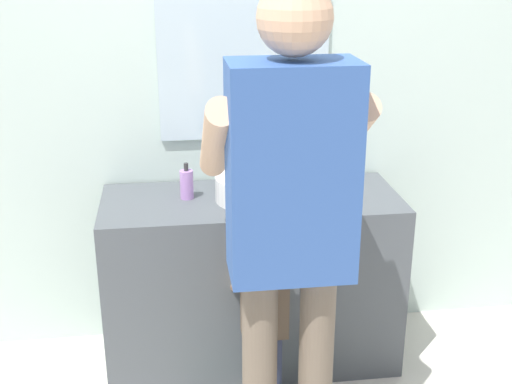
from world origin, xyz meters
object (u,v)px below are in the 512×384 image
object	(u,v)px
soap_bottle	(187,184)
adult_parent	(290,203)
toothbrush_cup	(326,179)
child_toddler	(264,309)

from	to	relation	value
soap_bottle	adult_parent	size ratio (longest dim) A/B	0.09
toothbrush_cup	soap_bottle	world-z (taller)	toothbrush_cup
soap_bottle	child_toddler	size ratio (longest dim) A/B	0.20
toothbrush_cup	adult_parent	xyz separation A→B (m)	(-0.32, -0.78, 0.20)
soap_bottle	adult_parent	distance (m)	0.85
toothbrush_cup	soap_bottle	bearing A→B (deg)	-178.99
toothbrush_cup	child_toddler	bearing A→B (deg)	-128.16
soap_bottle	adult_parent	xyz separation A→B (m)	(0.32, -0.77, 0.19)
child_toddler	toothbrush_cup	bearing A→B (deg)	51.84
child_toddler	adult_parent	distance (m)	0.68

